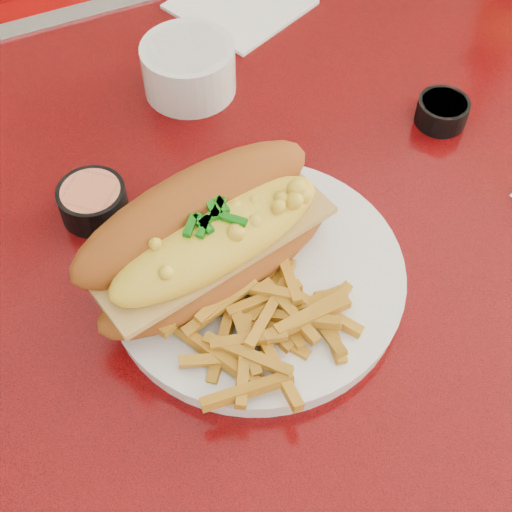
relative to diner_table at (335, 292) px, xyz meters
name	(u,v)px	position (x,y,z in m)	size (l,w,h in m)	color
ground	(305,472)	(0.00, 0.00, -0.61)	(8.00, 8.00, 0.00)	silver
diner_table	(335,292)	(0.00, 0.00, 0.00)	(1.23, 0.83, 0.77)	#B50B0E
booth_bench_far	(137,84)	(0.00, 0.81, -0.32)	(1.20, 0.51, 0.90)	#A70C0B
dinner_plate	(256,276)	(-0.12, -0.05, 0.17)	(0.34, 0.34, 0.02)	white
mac_hoagie	(209,236)	(-0.16, -0.03, 0.22)	(0.25, 0.16, 0.10)	#9E5019
fries_pile	(266,325)	(-0.14, -0.11, 0.20)	(0.12, 0.11, 0.03)	gold
fork	(292,254)	(-0.09, -0.04, 0.18)	(0.08, 0.15, 0.00)	silver
gravy_ramekin	(189,67)	(-0.08, 0.22, 0.19)	(0.13, 0.13, 0.06)	white
sauce_cup_left	(93,200)	(-0.23, 0.09, 0.18)	(0.08, 0.08, 0.03)	black
sauce_cup_right	(442,111)	(0.14, 0.06, 0.18)	(0.07, 0.07, 0.03)	black
paper_napkin	(240,4)	(0.03, 0.33, 0.16)	(0.14, 0.14, 0.00)	white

